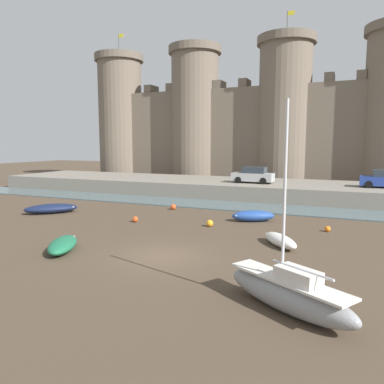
{
  "coord_description": "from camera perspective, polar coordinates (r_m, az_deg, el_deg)",
  "views": [
    {
      "loc": [
        8.28,
        -15.63,
        5.45
      ],
      "look_at": [
        -0.66,
        5.18,
        2.5
      ],
      "focal_mm": 35.0,
      "sensor_mm": 36.0,
      "label": 1
    }
  ],
  "objects": [
    {
      "name": "quay_road",
      "position": [
        39.26,
        10.91,
        0.41
      ],
      "size": [
        61.23,
        10.0,
        1.5
      ],
      "primitive_type": "cube",
      "color": "gray",
      "rests_on": "ground"
    },
    {
      "name": "mooring_buoy_mid_mud",
      "position": [
        24.73,
        2.72,
        -4.78
      ],
      "size": [
        0.46,
        0.46,
        0.46
      ],
      "primitive_type": "sphere",
      "color": "orange",
      "rests_on": "ground"
    },
    {
      "name": "car_quay_centre_east",
      "position": [
        38.08,
        9.31,
        2.54
      ],
      "size": [
        4.14,
        1.95,
        1.62
      ],
      "color": "#B2B5B7",
      "rests_on": "quay_road"
    },
    {
      "name": "rowboat_near_channel_left",
      "position": [
        20.65,
        13.31,
        -7.14
      ],
      "size": [
        2.56,
        2.9,
        0.63
      ],
      "color": "silver",
      "rests_on": "ground"
    },
    {
      "name": "castle",
      "position": [
        49.7,
        13.87,
        10.69
      ],
      "size": [
        56.46,
        7.23,
        21.56
      ],
      "color": "#706354",
      "rests_on": "ground"
    },
    {
      "name": "mooring_buoy_near_channel",
      "position": [
        24.79,
        19.96,
        -5.3
      ],
      "size": [
        0.36,
        0.36,
        0.36
      ],
      "primitive_type": "sphere",
      "color": "orange",
      "rests_on": "ground"
    },
    {
      "name": "ground_plane",
      "position": [
        18.51,
        -4.52,
        -9.73
      ],
      "size": [
        160.0,
        160.0,
        0.0
      ],
      "primitive_type": "plane",
      "color": "#4C3D2D"
    },
    {
      "name": "sailboat_near_channel_right",
      "position": [
        12.92,
        14.45,
        -14.61
      ],
      "size": [
        4.93,
        3.58,
        6.83
      ],
      "color": "gray",
      "rests_on": "ground"
    },
    {
      "name": "rowboat_midflat_left",
      "position": [
        20.34,
        -19.11,
        -7.55
      ],
      "size": [
        2.68,
        3.46,
        0.64
      ],
      "color": "#1E6B47",
      "rests_on": "ground"
    },
    {
      "name": "mooring_buoy_near_shore",
      "position": [
        31.01,
        -2.87,
        -2.28
      ],
      "size": [
        0.46,
        0.46,
        0.46
      ],
      "primitive_type": "sphere",
      "color": "#E04C1E",
      "rests_on": "ground"
    },
    {
      "name": "rowboat_foreground_centre",
      "position": [
        31.4,
        -20.68,
        -2.34
      ],
      "size": [
        3.84,
        3.91,
        0.74
      ],
      "color": "#141E3D",
      "rests_on": "ground"
    },
    {
      "name": "mooring_buoy_off_centre",
      "position": [
        26.41,
        -8.65,
        -4.13
      ],
      "size": [
        0.4,
        0.4,
        0.4
      ],
      "primitive_type": "sphere",
      "color": "#E04C1E",
      "rests_on": "ground"
    },
    {
      "name": "water_channel",
      "position": [
        32.38,
        8.12,
        -2.25
      ],
      "size": [
        80.0,
        4.5,
        0.1
      ],
      "primitive_type": "cube",
      "color": "slate",
      "rests_on": "ground"
    },
    {
      "name": "rowboat_midflat_centre",
      "position": [
        26.67,
        9.29,
        -3.58
      ],
      "size": [
        3.18,
        2.32,
        0.78
      ],
      "color": "#234793",
      "rests_on": "ground"
    }
  ]
}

